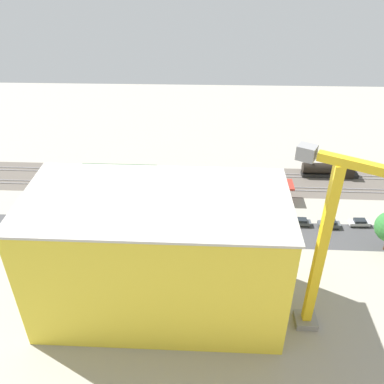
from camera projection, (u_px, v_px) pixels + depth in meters
The scene contains 19 objects.
ground_plane at pixel (213, 227), 92.07m from camera, with size 193.95×193.95×0.00m, color #9E998C.
rail_bed at pixel (213, 180), 108.65m from camera, with size 121.22×14.69×0.01m, color #5B544C.
street_asphalt at pixel (213, 233), 90.19m from camera, with size 121.22×9.00×0.01m, color #424244.
track_rails at pixel (213, 180), 108.55m from camera, with size 121.21×9.98×0.12m.
platform_canopy_near at pixel (187, 182), 100.13m from camera, with size 51.11×5.38×4.37m.
locomotive at pixel (331, 170), 109.55m from camera, with size 14.82×3.07×5.18m.
freight_coach_far at pixel (120, 175), 104.73m from camera, with size 19.62×3.19×6.20m.
parked_car_0 at pixel (359, 223), 92.11m from camera, with size 4.64×1.88×1.57m.
parked_car_1 at pixel (329, 224), 91.56m from camera, with size 4.82×1.95×1.78m.
parked_car_2 at pixel (300, 222), 92.19m from camera, with size 4.64×1.90×1.67m.
parked_car_3 at pixel (267, 223), 92.06m from camera, with size 4.47×1.93×1.64m.
parked_car_4 at pixel (242, 221), 92.49m from camera, with size 4.22×1.96×1.74m.
construction_building at pixel (158, 256), 67.59m from camera, with size 40.18×19.45×21.97m, color yellow.
construction_roof_slab at pixel (155, 200), 61.50m from camera, with size 40.78×20.05×0.40m, color #B7B2A8.
tower_crane at pixel (345, 238), 58.05m from camera, with size 26.28×15.19×32.18m.
box_truck_0 at pixel (173, 242), 84.88m from camera, with size 8.78×2.66×3.36m.
street_tree_1 at pixel (59, 224), 83.73m from camera, with size 5.22×5.22×8.23m.
street_tree_2 at pixel (218, 227), 83.90m from camera, with size 6.09×6.09×8.06m.
traffic_light at pixel (104, 229), 84.31m from camera, with size 0.50×0.36×6.58m.
Camera 1 is at (2.29, 73.15, 56.60)m, focal length 38.62 mm.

